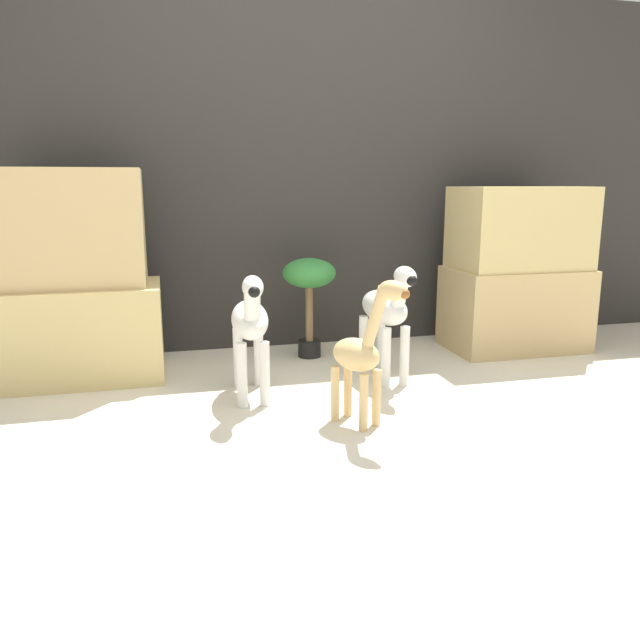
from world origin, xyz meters
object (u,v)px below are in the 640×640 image
object	(u,v)px
giraffe_figurine	(362,352)
potted_palm_front	(309,282)
zebra_right	(387,311)
zebra_left	(250,324)

from	to	relation	value
giraffe_figurine	potted_palm_front	bearing A→B (deg)	88.39
giraffe_figurine	zebra_right	bearing A→B (deg)	61.22
zebra_right	zebra_left	distance (m)	0.74
zebra_right	potted_palm_front	distance (m)	0.61
zebra_left	giraffe_figurine	distance (m)	0.62
zebra_right	zebra_left	size ratio (longest dim) A/B	1.00
potted_palm_front	zebra_left	bearing A→B (deg)	-124.00
zebra_left	giraffe_figurine	world-z (taller)	giraffe_figurine
zebra_right	zebra_left	world-z (taller)	same
zebra_left	potted_palm_front	distance (m)	0.79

